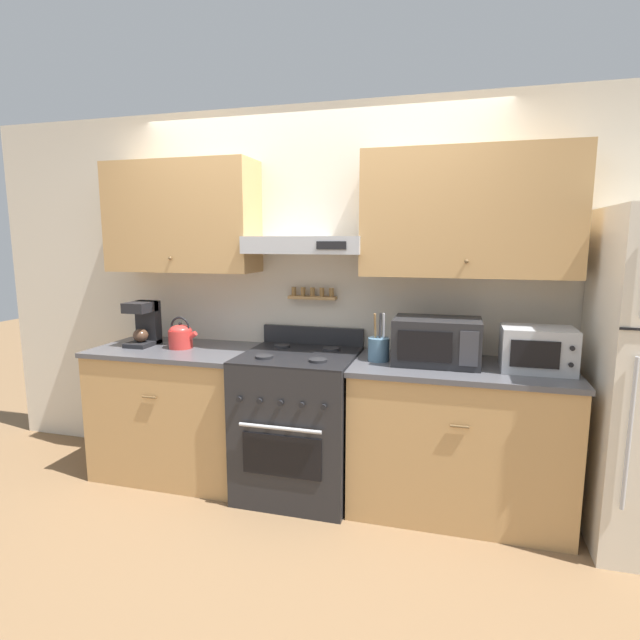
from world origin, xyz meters
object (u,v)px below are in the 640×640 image
stove_range (299,422)px  utensil_crock (379,348)px  microwave (437,341)px  tea_kettle (181,336)px  coffee_maker (145,323)px  toaster_oven (537,349)px

stove_range → utensil_crock: (0.51, 0.03, 0.52)m
utensil_crock → microwave: bearing=2.9°
tea_kettle → utensil_crock: utensil_crock is taller
coffee_maker → stove_range: bearing=-3.0°
utensil_crock → tea_kettle: bearing=-180.0°
tea_kettle → utensil_crock: 1.38m
coffee_maker → utensil_crock: 1.69m
stove_range → toaster_oven: toaster_oven is taller
microwave → utensil_crock: utensil_crock is taller
coffee_maker → utensil_crock: coffee_maker is taller
microwave → utensil_crock: (-0.35, -0.02, -0.06)m
tea_kettle → microwave: microwave is taller
tea_kettle → coffee_maker: coffee_maker is taller
stove_range → utensil_crock: size_ratio=3.52×
stove_range → tea_kettle: tea_kettle is taller
tea_kettle → toaster_oven: 2.29m
tea_kettle → toaster_oven: bearing=-0.0°
coffee_maker → microwave: 2.03m
tea_kettle → toaster_oven: (2.29, -0.00, 0.04)m
coffee_maker → microwave: (2.03, -0.02, -0.02)m
stove_range → toaster_oven: size_ratio=2.66×
microwave → toaster_oven: size_ratio=1.29×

